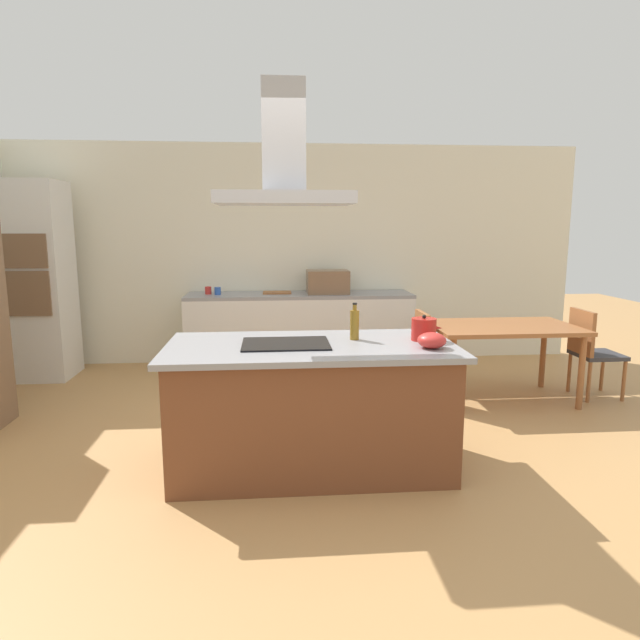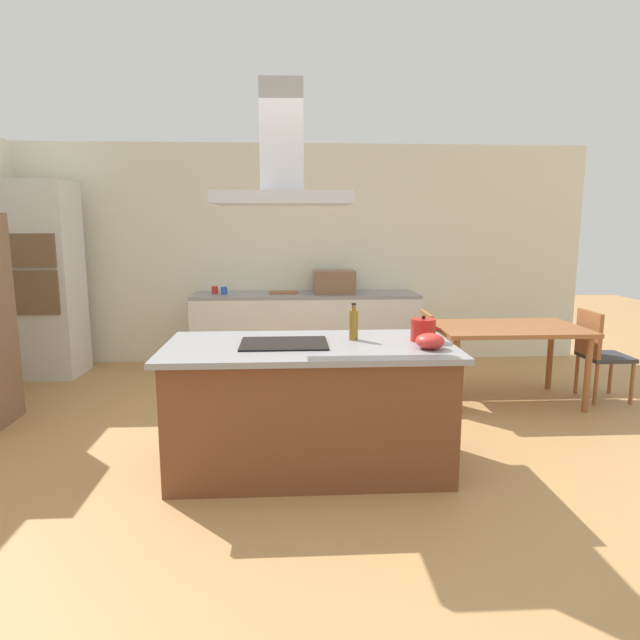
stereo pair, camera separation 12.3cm
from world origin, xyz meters
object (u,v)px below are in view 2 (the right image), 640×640
cooktop (284,343)px  wall_oven_stack (45,280)px  tea_kettle (423,330)px  range_hood (282,166)px  dining_table (508,335)px  olive_oil_bottle (354,324)px  coffee_mug_blue (224,291)px  chair_at_left_end (415,352)px  countertop_microwave (334,282)px  chair_at_right_end (598,349)px  cutting_board (283,292)px  mixing_bowl (430,341)px  coffee_mug_red (215,290)px

cooktop → wall_oven_stack: 3.80m
tea_kettle → range_hood: range_hood is taller
tea_kettle → dining_table: 1.80m
olive_oil_bottle → coffee_mug_blue: (-1.24, 2.72, -0.07)m
wall_oven_stack → chair_at_left_end: size_ratio=2.47×
countertop_microwave → chair_at_right_end: countertop_microwave is taller
wall_oven_stack → cooktop: bearing=-44.2°
dining_table → range_hood: size_ratio=1.56×
cutting_board → range_hood: size_ratio=0.38×
dining_table → chair_at_right_end: (0.92, 0.00, -0.16)m
dining_table → chair_at_left_end: chair_at_left_end is taller
chair_at_left_end → coffee_mug_blue: bearing=143.7°
countertop_microwave → coffee_mug_blue: size_ratio=5.56×
countertop_microwave → range_hood: (-0.58, -2.88, 1.06)m
olive_oil_bottle → countertop_microwave: size_ratio=0.53×
olive_oil_bottle → coffee_mug_blue: olive_oil_bottle is taller
cooktop → wall_oven_stack: (-2.72, 2.65, 0.20)m
cooktop → chair_at_left_end: size_ratio=0.67×
countertop_microwave → tea_kettle: bearing=-81.7°
coffee_mug_blue → tea_kettle: bearing=-58.2°
mixing_bowl → countertop_microwave: (-0.39, 3.08, 0.09)m
olive_oil_bottle → chair_at_left_end: size_ratio=0.30×
chair_at_right_end → range_hood: range_hood is taller
tea_kettle → olive_oil_bottle: olive_oil_bottle is taller
tea_kettle → mixing_bowl: 0.26m
mixing_bowl → chair_at_right_end: 2.67m
olive_oil_bottle → wall_oven_stack: wall_oven_stack is taller
olive_oil_bottle → range_hood: size_ratio=0.30×
olive_oil_bottle → chair_at_right_end: bearing=26.1°
countertop_microwave → dining_table: size_ratio=0.36×
chair_at_right_end → wall_oven_stack: bearing=167.8°
mixing_bowl → chair_at_left_end: mixing_bowl is taller
chair_at_left_end → olive_oil_bottle: bearing=-120.6°
coffee_mug_red → chair_at_right_end: bearing=-21.2°
coffee_mug_red → wall_oven_stack: wall_oven_stack is taller
countertop_microwave → chair_at_right_end: (2.50, -1.49, -0.53)m
cutting_board → coffee_mug_red: bearing=-179.3°
cooktop → tea_kettle: tea_kettle is taller
dining_table → range_hood: (-2.16, -1.39, 1.43)m
countertop_microwave → cutting_board: 0.63m
countertop_microwave → chair_at_left_end: (0.67, -1.49, -0.53)m
dining_table → chair_at_right_end: bearing=0.0°
olive_oil_bottle → chair_at_left_end: 1.55m
range_hood → chair_at_left_end: bearing=48.2°
countertop_microwave → chair_at_left_end: countertop_microwave is taller
wall_oven_stack → chair_at_right_end: bearing=-12.2°
coffee_mug_blue → cutting_board: bearing=6.1°
chair_at_left_end → range_hood: 2.46m
cooktop → tea_kettle: 1.00m
cooktop → coffee_mug_red: 3.04m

